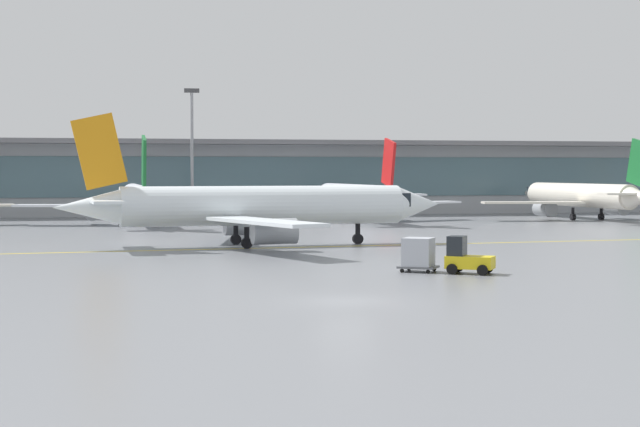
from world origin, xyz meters
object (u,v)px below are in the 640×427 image
apron_light_mast_1 (192,148)px  cargo_dolly_lead (418,253)px  baggage_tug (466,258)px  taxiing_regional_jet (259,207)px  gate_airplane_4 (581,196)px  gate_airplane_2 (138,198)px  gate_airplane_3 (355,197)px

apron_light_mast_1 → cargo_dolly_lead: bearing=-83.3°
apron_light_mast_1 → baggage_tug: bearing=-81.5°
taxiing_regional_jet → baggage_tug: taxiing_regional_jet is taller
cargo_dolly_lead → gate_airplane_4: bearing=88.5°
gate_airplane_2 → cargo_dolly_lead: bearing=-167.0°
gate_airplane_4 → cargo_dolly_lead: 64.99m
taxiing_regional_jet → cargo_dolly_lead: (6.15, -20.87, -1.93)m
taxiing_regional_jet → cargo_dolly_lead: bearing=-78.2°
apron_light_mast_1 → gate_airplane_4: bearing=-15.6°
gate_airplane_3 → cargo_dolly_lead: gate_airplane_3 is taller
baggage_tug → taxiing_regional_jet: bearing=143.5°
gate_airplane_2 → baggage_tug: (16.78, -55.53, -1.86)m
gate_airplane_4 → apron_light_mast_1: size_ratio=1.79×
taxiing_regional_jet → gate_airplane_2: bearing=99.4°
gate_airplane_2 → baggage_tug: size_ratio=9.42×
gate_airplane_4 → taxiing_regional_jet: 53.89m
taxiing_regional_jet → cargo_dolly_lead: taxiing_regional_jet is taller
gate_airplane_4 → apron_light_mast_1: bearing=69.1°
gate_airplane_4 → cargo_dolly_lead: gate_airplane_4 is taller
taxiing_regional_jet → baggage_tug: bearing=-73.9°
gate_airplane_3 → apron_light_mast_1: apron_light_mast_1 is taller
baggage_tug → cargo_dolly_lead: 2.76m
apron_light_mast_1 → gate_airplane_3: bearing=-31.5°
gate_airplane_4 → cargo_dolly_lead: (-36.61, -53.66, -1.70)m
baggage_tug → apron_light_mast_1: bearing=131.2°
cargo_dolly_lead → gate_airplane_2: bearing=137.8°
cargo_dolly_lead → gate_airplane_3: bearing=112.8°
gate_airplane_3 → baggage_tug: 57.32m
gate_airplane_3 → gate_airplane_4: size_ratio=0.99×
gate_airplane_2 → baggage_tug: 58.04m
gate_airplane_2 → gate_airplane_3: 24.21m
cargo_dolly_lead → apron_light_mast_1: size_ratio=0.17×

